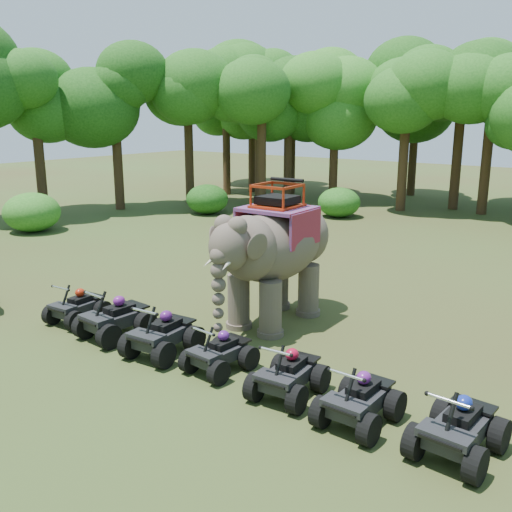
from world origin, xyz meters
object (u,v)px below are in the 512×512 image
object	(u,v)px
elephant	(275,253)
atv_6	(459,421)
atv_1	(115,313)
atv_3	(219,347)
atv_4	(288,368)
atv_2	(162,329)
atv_5	(359,393)
atv_0	(77,302)

from	to	relation	value
elephant	atv_6	distance (m)	7.33
elephant	atv_1	size ratio (longest dim) A/B	2.62
atv_3	atv_6	size ratio (longest dim) A/B	0.88
atv_4	atv_6	size ratio (longest dim) A/B	0.95
atv_2	atv_4	size ratio (longest dim) A/B	1.08
atv_5	atv_6	bearing A→B (deg)	3.80
atv_1	atv_2	bearing A→B (deg)	2.21
atv_0	atv_5	bearing A→B (deg)	-5.50
atv_3	atv_6	world-z (taller)	atv_6
atv_1	atv_6	xyz separation A→B (m)	(8.98, 0.02, -0.02)
atv_0	atv_3	size ratio (longest dim) A/B	1.01
atv_4	atv_5	bearing A→B (deg)	-8.10
atv_1	atv_2	size ratio (longest dim) A/B	1.01
atv_1	atv_3	distance (m)	3.54
atv_4	atv_5	distance (m)	1.68
atv_2	atv_0	bearing A→B (deg)	172.93
atv_5	atv_6	distance (m)	1.85
atv_0	atv_5	world-z (taller)	atv_5
atv_1	atv_3	bearing A→B (deg)	4.96
elephant	atv_1	world-z (taller)	elephant
atv_1	atv_3	size ratio (longest dim) A/B	1.17
elephant	atv_3	size ratio (longest dim) A/B	3.05
atv_0	atv_5	distance (m)	8.88
atv_2	atv_6	world-z (taller)	atv_2
atv_3	atv_5	xyz separation A→B (m)	(3.60, -0.15, 0.05)
atv_3	atv_4	world-z (taller)	atv_4
atv_6	atv_4	bearing A→B (deg)	-176.61
atv_1	atv_5	bearing A→B (deg)	3.05
atv_0	atv_1	bearing A→B (deg)	-7.37
atv_2	atv_6	bearing A→B (deg)	-4.52
atv_1	atv_3	world-z (taller)	atv_1
elephant	atv_2	xyz separation A→B (m)	(-0.86, -3.55, -1.33)
atv_0	atv_4	xyz separation A→B (m)	(7.20, -0.05, 0.03)
atv_3	atv_4	distance (m)	1.92
atv_3	atv_0	bearing A→B (deg)	-176.24
atv_0	atv_2	world-z (taller)	atv_2
atv_0	atv_3	bearing A→B (deg)	-4.52
atv_4	atv_6	distance (m)	3.52
atv_2	atv_6	distance (m)	7.16
elephant	atv_4	size ratio (longest dim) A/B	2.85
atv_5	atv_2	bearing A→B (deg)	-178.90
atv_1	atv_4	size ratio (longest dim) A/B	1.09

